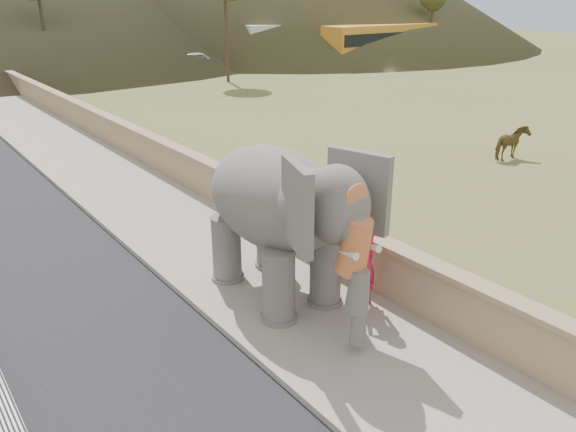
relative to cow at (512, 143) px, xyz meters
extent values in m
plane|color=olive|center=(-12.30, -7.10, -0.59)|extent=(160.00, 160.00, 0.00)
cube|color=#9E9687|center=(-12.30, 2.90, -0.51)|extent=(3.00, 120.00, 0.15)
cube|color=tan|center=(-10.65, 2.90, -0.04)|extent=(0.30, 120.00, 1.10)
imported|color=brown|center=(0.00, 0.00, 0.00)|extent=(1.40, 0.65, 1.18)
imported|color=#B9BAC0|center=(2.83, 28.11, 0.13)|extent=(4.53, 2.80, 1.44)
cube|color=silver|center=(12.99, 27.65, 0.96)|extent=(11.28, 5.17, 3.10)
cube|color=orange|center=(17.20, 23.26, 0.96)|extent=(11.03, 2.62, 3.10)
imported|color=red|center=(-11.35, -4.24, 0.45)|extent=(0.65, 0.42, 1.77)
camera|label=1|loc=(-17.85, -10.68, 4.94)|focal=35.00mm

